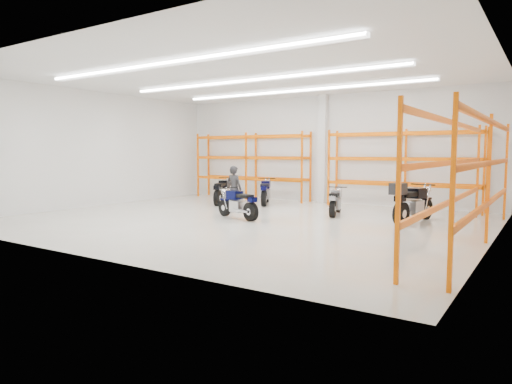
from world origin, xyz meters
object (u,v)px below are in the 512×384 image
Objects in this scene: motorcycle_back_a at (223,192)px; structural_column at (323,149)px; motorcycle_back_d at (411,203)px; motorcycle_main at (239,205)px; standing_man at (234,189)px; motorcycle_back_c at (335,202)px; motorcycle_back_b at (265,192)px.

motorcycle_back_a is 0.47× the size of structural_column.
motorcycle_back_a is 0.87× the size of motorcycle_back_d.
motorcycle_main is 1.74m from standing_man.
standing_man is at bearing -172.04° from motorcycle_back_d.
motorcycle_main is 4.21m from motorcycle_back_a.
motorcycle_back_a is at bearing 134.28° from motorcycle_main.
motorcycle_back_d is 6.11m from structural_column.
motorcycle_back_a is at bearing -43.14° from standing_man.
standing_man is (-3.35, -1.18, 0.39)m from motorcycle_back_c.
motorcycle_main is 4.13m from motorcycle_back_b.
motorcycle_back_a is 1.06× the size of motorcycle_back_b.
motorcycle_back_c is at bearing 47.70° from motorcycle_main.
motorcycle_main is 0.92× the size of motorcycle_back_a.
motorcycle_main is 0.43× the size of structural_column.
motorcycle_back_c is 2.61m from motorcycle_back_d.
motorcycle_back_c is (3.66, -1.41, -0.05)m from motorcycle_back_b.
motorcycle_back_d reaches higher than motorcycle_back_c.
structural_column is at bearing 49.26° from motorcycle_back_b.
motorcycle_back_a is 2.53m from standing_man.
motorcycle_back_d reaches higher than motorcycle_main.
motorcycle_back_d is at bearing -171.72° from standing_man.
motorcycle_main is 5.27m from motorcycle_back_d.
motorcycle_back_c is 0.41× the size of structural_column.
motorcycle_main is at bearing -69.85° from motorcycle_back_b.
structural_column reaches higher than motorcycle_back_d.
motorcycle_back_c is (5.18, -0.55, -0.06)m from motorcycle_back_a.
motorcycle_back_a is at bearing -150.25° from motorcycle_back_b.
motorcycle_main is at bearing -156.33° from motorcycle_back_d.
motorcycle_back_c is at bearing -21.11° from motorcycle_back_b.
motorcycle_back_b is 1.06× the size of motorcycle_back_c.
standing_man is at bearing -106.54° from structural_column.
standing_man is at bearing 130.95° from motorcycle_main.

